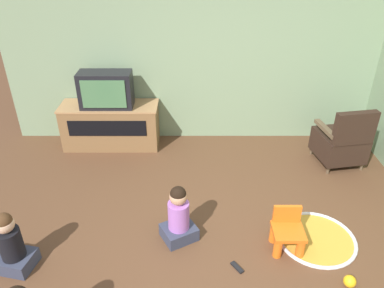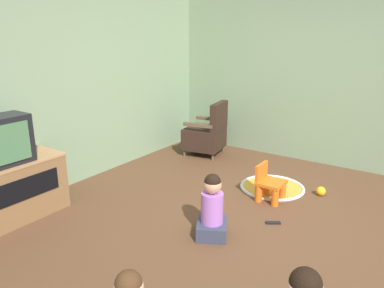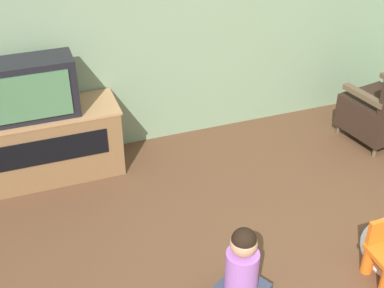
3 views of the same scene
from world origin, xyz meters
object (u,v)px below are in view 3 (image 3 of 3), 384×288
Objects in this scene: television at (31,89)px; black_armchair at (382,110)px; tv_cabinet at (41,144)px; child_watching_right at (242,273)px.

black_armchair is (3.13, -0.47, -0.54)m from television.
black_armchair is at bearing -9.31° from tv_cabinet.
tv_cabinet is at bearing 89.51° from child_watching_right.
television is 1.11× the size of child_watching_right.
black_armchair is 2.52m from child_watching_right.
television reaches higher than child_watching_right.
tv_cabinet is 1.93× the size of television.
tv_cabinet is 2.17m from child_watching_right.
black_armchair is 1.34× the size of child_watching_right.
black_armchair is at bearing -8.54° from television.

